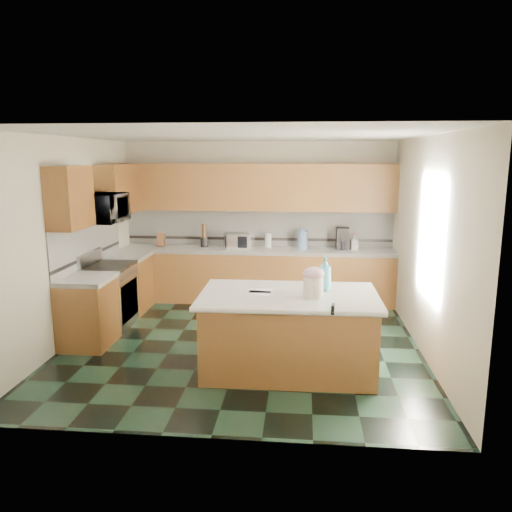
# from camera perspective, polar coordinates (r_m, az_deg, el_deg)

# --- Properties ---
(floor) EXTENTS (4.60, 4.60, 0.00)m
(floor) POSITION_cam_1_polar(r_m,az_deg,el_deg) (6.75, -1.57, -9.93)
(floor) COLOR black
(floor) RESTS_ON ground
(ceiling) EXTENTS (4.60, 4.60, 0.00)m
(ceiling) POSITION_cam_1_polar(r_m,az_deg,el_deg) (6.30, -1.71, 13.64)
(ceiling) COLOR white
(ceiling) RESTS_ON ground
(wall_back) EXTENTS (4.60, 0.04, 2.70)m
(wall_back) POSITION_cam_1_polar(r_m,az_deg,el_deg) (8.67, 0.24, 4.04)
(wall_back) COLOR beige
(wall_back) RESTS_ON ground
(wall_front) EXTENTS (4.60, 0.04, 2.70)m
(wall_front) POSITION_cam_1_polar(r_m,az_deg,el_deg) (4.14, -5.57, -4.02)
(wall_front) COLOR beige
(wall_front) RESTS_ON ground
(wall_left) EXTENTS (0.04, 4.60, 2.70)m
(wall_left) POSITION_cam_1_polar(r_m,az_deg,el_deg) (7.05, -20.70, 1.65)
(wall_left) COLOR beige
(wall_left) RESTS_ON ground
(wall_right) EXTENTS (0.04, 4.60, 2.70)m
(wall_right) POSITION_cam_1_polar(r_m,az_deg,el_deg) (6.52, 19.04, 1.03)
(wall_right) COLOR beige
(wall_right) RESTS_ON ground
(back_base_cab) EXTENTS (4.60, 0.60, 0.86)m
(back_base_cab) POSITION_cam_1_polar(r_m,az_deg,el_deg) (8.52, 0.04, -2.38)
(back_base_cab) COLOR #3B1F0B
(back_base_cab) RESTS_ON ground
(back_countertop) EXTENTS (4.60, 0.64, 0.06)m
(back_countertop) POSITION_cam_1_polar(r_m,az_deg,el_deg) (8.42, 0.04, 0.66)
(back_countertop) COLOR white
(back_countertop) RESTS_ON back_base_cab
(back_upper_cab) EXTENTS (4.60, 0.33, 0.78)m
(back_upper_cab) POSITION_cam_1_polar(r_m,az_deg,el_deg) (8.43, 0.13, 7.87)
(back_upper_cab) COLOR #3B1F0B
(back_upper_cab) RESTS_ON wall_back
(back_backsplash) EXTENTS (4.60, 0.02, 0.63)m
(back_backsplash) POSITION_cam_1_polar(r_m,az_deg,el_deg) (8.65, 0.22, 3.26)
(back_backsplash) COLOR silver
(back_backsplash) RESTS_ON back_countertop
(back_accent_band) EXTENTS (4.60, 0.01, 0.05)m
(back_accent_band) POSITION_cam_1_polar(r_m,az_deg,el_deg) (8.67, 0.22, 1.98)
(back_accent_band) COLOR black
(back_accent_band) RESTS_ON back_countertop
(left_base_cab_rear) EXTENTS (0.60, 0.82, 0.86)m
(left_base_cab_rear) POSITION_cam_1_polar(r_m,az_deg,el_deg) (8.28, -14.38, -3.15)
(left_base_cab_rear) COLOR #3B1F0B
(left_base_cab_rear) RESTS_ON ground
(left_counter_rear) EXTENTS (0.64, 0.82, 0.06)m
(left_counter_rear) POSITION_cam_1_polar(r_m,az_deg,el_deg) (8.18, -14.53, -0.02)
(left_counter_rear) COLOR white
(left_counter_rear) RESTS_ON left_base_cab_rear
(left_base_cab_front) EXTENTS (0.60, 0.72, 0.86)m
(left_base_cab_front) POSITION_cam_1_polar(r_m,az_deg,el_deg) (6.91, -18.64, -6.24)
(left_base_cab_front) COLOR #3B1F0B
(left_base_cab_front) RESTS_ON ground
(left_counter_front) EXTENTS (0.64, 0.72, 0.06)m
(left_counter_front) POSITION_cam_1_polar(r_m,az_deg,el_deg) (6.79, -18.88, -2.54)
(left_counter_front) COLOR white
(left_counter_front) RESTS_ON left_base_cab_front
(left_backsplash) EXTENTS (0.02, 2.30, 0.63)m
(left_backsplash) POSITION_cam_1_polar(r_m,az_deg,el_deg) (7.55, -18.61, 1.49)
(left_backsplash) COLOR silver
(left_backsplash) RESTS_ON wall_left
(left_accent_band) EXTENTS (0.01, 2.30, 0.05)m
(left_accent_band) POSITION_cam_1_polar(r_m,az_deg,el_deg) (7.58, -18.48, 0.04)
(left_accent_band) COLOR black
(left_accent_band) RESTS_ON wall_left
(left_upper_cab_rear) EXTENTS (0.33, 1.09, 0.78)m
(left_upper_cab_rear) POSITION_cam_1_polar(r_m,az_deg,el_deg) (8.22, -15.47, 7.38)
(left_upper_cab_rear) COLOR #3B1F0B
(left_upper_cab_rear) RESTS_ON wall_left
(left_upper_cab_front) EXTENTS (0.33, 0.72, 0.78)m
(left_upper_cab_front) POSITION_cam_1_polar(r_m,az_deg,el_deg) (6.69, -20.52, 6.28)
(left_upper_cab_front) COLOR #3B1F0B
(left_upper_cab_front) RESTS_ON wall_left
(range_body) EXTENTS (0.60, 0.76, 0.88)m
(range_body) POSITION_cam_1_polar(r_m,az_deg,el_deg) (7.56, -16.39, -4.54)
(range_body) COLOR #B7B7BC
(range_body) RESTS_ON ground
(range_oven_door) EXTENTS (0.02, 0.68, 0.55)m
(range_oven_door) POSITION_cam_1_polar(r_m,az_deg,el_deg) (7.47, -14.29, -4.94)
(range_oven_door) COLOR black
(range_oven_door) RESTS_ON range_body
(range_cooktop) EXTENTS (0.62, 0.78, 0.04)m
(range_cooktop) POSITION_cam_1_polar(r_m,az_deg,el_deg) (7.45, -16.58, -1.13)
(range_cooktop) COLOR black
(range_cooktop) RESTS_ON range_body
(range_handle) EXTENTS (0.02, 0.66, 0.02)m
(range_handle) POSITION_cam_1_polar(r_m,az_deg,el_deg) (7.37, -14.22, -2.11)
(range_handle) COLOR #B7B7BC
(range_handle) RESTS_ON range_body
(range_backguard) EXTENTS (0.06, 0.76, 0.18)m
(range_backguard) POSITION_cam_1_polar(r_m,az_deg,el_deg) (7.53, -18.47, -0.19)
(range_backguard) COLOR #B7B7BC
(range_backguard) RESTS_ON range_body
(microwave) EXTENTS (0.50, 0.73, 0.41)m
(microwave) POSITION_cam_1_polar(r_m,az_deg,el_deg) (7.33, -16.95, 5.24)
(microwave) COLOR #B7B7BC
(microwave) RESTS_ON wall_left
(island_base) EXTENTS (1.92, 1.11, 0.86)m
(island_base) POSITION_cam_1_polar(r_m,az_deg,el_deg) (5.82, 3.72, -8.96)
(island_base) COLOR #3B1F0B
(island_base) RESTS_ON ground
(island_top) EXTENTS (2.02, 1.21, 0.06)m
(island_top) POSITION_cam_1_polar(r_m,az_deg,el_deg) (5.68, 3.78, -4.59)
(island_top) COLOR white
(island_top) RESTS_ON island_base
(island_bullnose) EXTENTS (2.01, 0.08, 0.06)m
(island_bullnose) POSITION_cam_1_polar(r_m,az_deg,el_deg) (5.11, 3.58, -6.41)
(island_bullnose) COLOR white
(island_bullnose) RESTS_ON island_base
(treat_jar) EXTENTS (0.22, 0.22, 0.23)m
(treat_jar) POSITION_cam_1_polar(r_m,az_deg,el_deg) (5.54, 6.56, -3.51)
(treat_jar) COLOR white
(treat_jar) RESTS_ON island_top
(treat_jar_lid) EXTENTS (0.24, 0.24, 0.15)m
(treat_jar_lid) POSITION_cam_1_polar(r_m,az_deg,el_deg) (5.50, 6.59, -2.00)
(treat_jar_lid) COLOR #DEA7B8
(treat_jar_lid) RESTS_ON treat_jar
(treat_jar_knob) EXTENTS (0.08, 0.03, 0.03)m
(treat_jar_knob) POSITION_cam_1_polar(r_m,az_deg,el_deg) (5.49, 6.60, -1.49)
(treat_jar_knob) COLOR tan
(treat_jar_knob) RESTS_ON treat_jar_lid
(treat_jar_knob_end_l) EXTENTS (0.04, 0.04, 0.04)m
(treat_jar_knob_end_l) POSITION_cam_1_polar(r_m,az_deg,el_deg) (5.49, 6.19, -1.48)
(treat_jar_knob_end_l) COLOR tan
(treat_jar_knob_end_l) RESTS_ON treat_jar_lid
(treat_jar_knob_end_r) EXTENTS (0.04, 0.04, 0.04)m
(treat_jar_knob_end_r) POSITION_cam_1_polar(r_m,az_deg,el_deg) (5.49, 7.02, -1.50)
(treat_jar_knob_end_r) COLOR tan
(treat_jar_knob_end_r) RESTS_ON treat_jar_lid
(soap_bottle_island) EXTENTS (0.18, 0.18, 0.40)m
(soap_bottle_island) POSITION_cam_1_polar(r_m,az_deg,el_deg) (5.80, 7.91, -2.01)
(soap_bottle_island) COLOR #45A7BB
(soap_bottle_island) RESTS_ON island_top
(paper_sheet_a) EXTENTS (0.28, 0.23, 0.00)m
(paper_sheet_a) POSITION_cam_1_polar(r_m,az_deg,el_deg) (5.67, 0.38, -4.26)
(paper_sheet_a) COLOR white
(paper_sheet_a) RESTS_ON island_top
(paper_sheet_b) EXTENTS (0.26, 0.20, 0.00)m
(paper_sheet_b) POSITION_cam_1_polar(r_m,az_deg,el_deg) (5.77, 0.50, -3.98)
(paper_sheet_b) COLOR white
(paper_sheet_b) RESTS_ON island_top
(clamp_body) EXTENTS (0.05, 0.11, 0.10)m
(clamp_body) POSITION_cam_1_polar(r_m,az_deg,el_deg) (5.12, 8.80, -6.00)
(clamp_body) COLOR black
(clamp_body) RESTS_ON island_top
(clamp_handle) EXTENTS (0.02, 0.07, 0.02)m
(clamp_handle) POSITION_cam_1_polar(r_m,az_deg,el_deg) (5.07, 8.83, -6.43)
(clamp_handle) COLOR black
(clamp_handle) RESTS_ON island_top
(knife_block) EXTENTS (0.13, 0.18, 0.25)m
(knife_block) POSITION_cam_1_polar(r_m,az_deg,el_deg) (8.76, -10.80, 1.82)
(knife_block) COLOR #472814
(knife_block) RESTS_ON back_countertop
(utensil_crock) EXTENTS (0.13, 0.13, 0.16)m
(utensil_crock) POSITION_cam_1_polar(r_m,az_deg,el_deg) (8.61, -5.93, 1.59)
(utensil_crock) COLOR black
(utensil_crock) RESTS_ON back_countertop
(utensil_bundle) EXTENTS (0.08, 0.08, 0.24)m
(utensil_bundle) POSITION_cam_1_polar(r_m,az_deg,el_deg) (8.58, -5.96, 2.91)
(utensil_bundle) COLOR #472814
(utensil_bundle) RESTS_ON utensil_crock
(toaster_oven) EXTENTS (0.47, 0.38, 0.24)m
(toaster_oven) POSITION_cam_1_polar(r_m,az_deg,el_deg) (8.48, -2.16, 1.74)
(toaster_oven) COLOR #B7B7BC
(toaster_oven) RESTS_ON back_countertop
(toaster_oven_door) EXTENTS (0.37, 0.01, 0.20)m
(toaster_oven_door) POSITION_cam_1_polar(r_m,az_deg,el_deg) (8.36, -2.28, 1.60)
(toaster_oven_door) COLOR black
(toaster_oven_door) RESTS_ON toaster_oven
(paper_towel) EXTENTS (0.11, 0.11, 0.25)m
(paper_towel) POSITION_cam_1_polar(r_m,az_deg,el_deg) (8.48, 1.40, 1.80)
(paper_towel) COLOR white
(paper_towel) RESTS_ON back_countertop
(paper_towel_base) EXTENTS (0.17, 0.17, 0.01)m
(paper_towel_base) POSITION_cam_1_polar(r_m,az_deg,el_deg) (8.50, 1.39, 1.01)
(paper_towel_base) COLOR #B7B7BC
(paper_towel_base) RESTS_ON back_countertop
(water_jug) EXTENTS (0.18, 0.18, 0.29)m
(water_jug) POSITION_cam_1_polar(r_m,az_deg,el_deg) (8.42, 5.34, 1.83)
(water_jug) COLOR #6381B7
(water_jug) RESTS_ON back_countertop
(water_jug_neck) EXTENTS (0.08, 0.08, 0.04)m
(water_jug_neck) POSITION_cam_1_polar(r_m,az_deg,el_deg) (8.39, 5.36, 2.97)
(water_jug_neck) COLOR #6381B7
(water_jug_neck) RESTS_ON water_jug
(coffee_maker) EXTENTS (0.22, 0.24, 0.36)m
(coffee_maker) POSITION_cam_1_polar(r_m,az_deg,el_deg) (8.46, 9.88, 1.99)
(coffee_maker) COLOR black
(coffee_maker) RESTS_ON back_countertop
(coffee_carafe) EXTENTS (0.15, 0.15, 0.15)m
(coffee_carafe) POSITION_cam_1_polar(r_m,az_deg,el_deg) (8.42, 9.88, 1.22)
(coffee_carafe) COLOR black
(coffee_carafe) RESTS_ON back_countertop
(soap_bottle_back) EXTENTS (0.13, 0.13, 0.25)m
(soap_bottle_back) POSITION_cam_1_polar(r_m,az_deg,el_deg) (8.45, 11.16, 1.55)
(soap_bottle_back) COLOR white
(soap_bottle_back) RESTS_ON back_countertop
(soap_back_cap) EXTENTS (0.02, 0.02, 0.03)m
(soap_back_cap) POSITION_cam_1_polar(r_m,az_deg,el_deg) (8.43, 11.20, 2.48)
(soap_back_cap) COLOR red
(soap_back_cap) RESTS_ON soap_bottle_back
(window_light_proxy) EXTENTS (0.02, 1.40, 1.10)m
(window_light_proxy) POSITION_cam_1_polar(r_m,az_deg,el_deg) (6.30, 19.28, 2.06)
(window_light_proxy) COLOR white
(window_light_proxy) RESTS_ON wall_right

